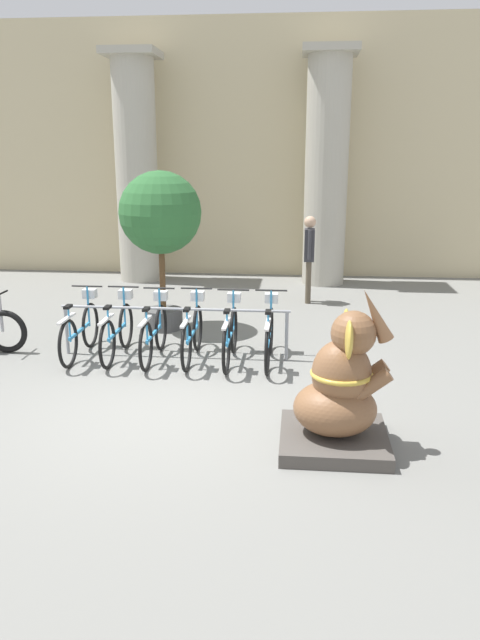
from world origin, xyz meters
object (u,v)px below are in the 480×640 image
(bicycle_5, at_px, (269,335))
(elephant_statue, at_px, (340,394))
(bicycle_2, at_px, (154,332))
(bicycle_1, at_px, (118,330))
(person_pedestrian, at_px, (309,251))
(potted_tree, at_px, (160,219))
(bicycle_0, at_px, (80,330))
(bicycle_4, at_px, (230,335))
(bicycle_3, at_px, (193,333))

(bicycle_5, distance_m, elephant_statue, 2.75)
(bicycle_2, bearing_deg, bicycle_1, 175.46)
(person_pedestrian, xyz_separation_m, potted_tree, (-2.53, -2.18, 0.85))
(bicycle_0, relative_size, bicycle_5, 1.00)
(bicycle_1, relative_size, potted_tree, 0.62)
(bicycle_4, distance_m, elephant_statue, 2.96)
(bicycle_0, relative_size, bicycle_4, 1.00)
(bicycle_3, distance_m, elephant_statue, 3.31)
(bicycle_0, distance_m, bicycle_5, 2.85)
(bicycle_5, bearing_deg, bicycle_0, 179.57)
(bicycle_2, distance_m, bicycle_3, 0.57)
(bicycle_3, xyz_separation_m, bicycle_5, (1.14, -0.03, 0.00))
(bicycle_4, bearing_deg, potted_tree, 129.50)
(bicycle_4, xyz_separation_m, person_pedestrian, (1.17, 3.83, 0.65))
(bicycle_0, height_order, bicycle_4, same)
(bicycle_0, xyz_separation_m, bicycle_4, (2.28, -0.04, 0.00))
(bicycle_5, height_order, elephant_statue, elephant_statue)
(bicycle_3, bearing_deg, potted_tree, 116.21)
(bicycle_2, height_order, person_pedestrian, person_pedestrian)
(bicycle_4, distance_m, potted_tree, 2.61)
(bicycle_1, distance_m, bicycle_3, 1.14)
(bicycle_4, bearing_deg, bicycle_1, 178.13)
(person_pedestrian, bearing_deg, potted_tree, -139.20)
(elephant_statue, xyz_separation_m, potted_tree, (-2.79, 4.23, 1.33))
(person_pedestrian, height_order, potted_tree, potted_tree)
(bicycle_2, bearing_deg, bicycle_0, 178.48)
(bicycle_4, height_order, person_pedestrian, person_pedestrian)
(potted_tree, bearing_deg, bicycle_4, -50.50)
(bicycle_5, bearing_deg, person_pedestrian, 81.05)
(bicycle_0, relative_size, bicycle_3, 1.00)
(bicycle_0, xyz_separation_m, elephant_statue, (3.71, -2.63, 0.17))
(bicycle_1, relative_size, person_pedestrian, 0.96)
(bicycle_3, bearing_deg, elephant_statue, -52.75)
(bicycle_3, distance_m, person_pedestrian, 4.21)
(bicycle_5, distance_m, person_pedestrian, 3.91)
(bicycle_1, bearing_deg, bicycle_3, -0.45)
(bicycle_0, bearing_deg, bicycle_1, 1.51)
(bicycle_0, xyz_separation_m, person_pedestrian, (3.45, 3.79, 0.65))
(bicycle_4, height_order, potted_tree, potted_tree)
(bicycle_0, height_order, bicycle_2, same)
(bicycle_1, relative_size, bicycle_5, 1.00)
(elephant_statue, height_order, person_pedestrian, person_pedestrian)
(person_pedestrian, bearing_deg, bicycle_5, -98.95)
(bicycle_0, relative_size, potted_tree, 0.62)
(elephant_statue, distance_m, potted_tree, 5.24)
(person_pedestrian, bearing_deg, bicycle_3, -114.71)
(bicycle_0, bearing_deg, bicycle_5, -0.43)
(bicycle_4, xyz_separation_m, bicycle_5, (0.57, 0.02, 0.00))
(bicycle_3, relative_size, bicycle_4, 1.00)
(bicycle_2, bearing_deg, bicycle_4, -0.53)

